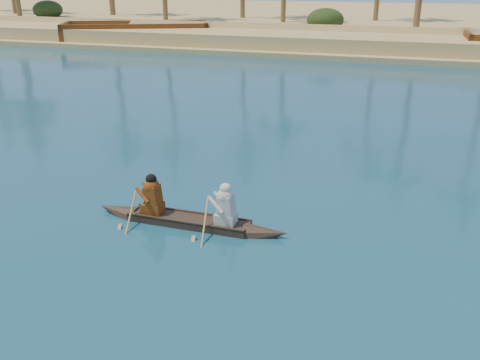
% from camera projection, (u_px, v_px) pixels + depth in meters
% --- Properties ---
extents(sandy_embankment, '(150.00, 51.00, 1.50)m').
position_uv_depth(sandy_embankment, '(456.00, 24.00, 54.13)').
color(sandy_embankment, tan).
rests_on(sandy_embankment, ground).
extents(shrub_cluster, '(100.00, 6.00, 2.40)m').
position_uv_depth(shrub_cluster, '(468.00, 32.00, 40.25)').
color(shrub_cluster, '#1E3011').
rests_on(shrub_cluster, ground).
extents(canoe, '(4.65, 0.66, 1.28)m').
position_uv_depth(canoe, '(189.00, 214.00, 12.14)').
color(canoe, '#34281C').
rests_on(canoe, ground).
extents(barge_left, '(12.23, 8.32, 1.94)m').
position_uv_depth(barge_left, '(136.00, 34.00, 43.84)').
color(barge_left, brown).
rests_on(barge_left, ground).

